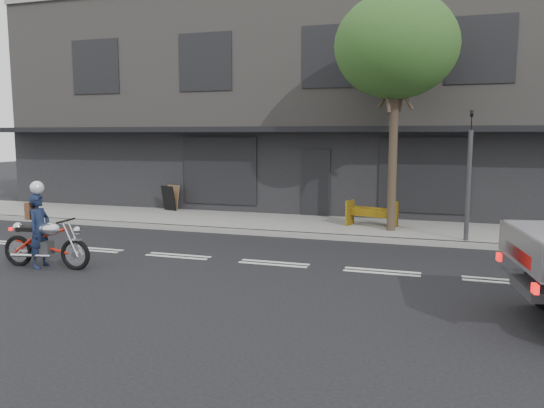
{
  "coord_description": "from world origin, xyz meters",
  "views": [
    {
      "loc": [
        3.5,
        -11.12,
        2.9
      ],
      "look_at": [
        -0.2,
        0.5,
        1.29
      ],
      "focal_mm": 35.0,
      "sensor_mm": 36.0,
      "label": 1
    }
  ],
  "objects": [
    {
      "name": "sandwich_board",
      "position": [
        -5.8,
        5.79,
        0.6
      ],
      "size": [
        0.65,
        0.52,
        0.9
      ],
      "primitive_type": null,
      "rotation": [
        0.0,
        0.0,
        -0.28
      ],
      "color": "black",
      "rests_on": "sidewalk"
    },
    {
      "name": "ground",
      "position": [
        0.0,
        0.0,
        0.0
      ],
      "size": [
        80.0,
        80.0,
        0.0
      ],
      "primitive_type": "plane",
      "color": "black",
      "rests_on": "ground"
    },
    {
      "name": "sidewalk",
      "position": [
        0.0,
        4.7,
        0.07
      ],
      "size": [
        32.0,
        3.2,
        0.15
      ],
      "primitive_type": "cube",
      "color": "gray",
      "rests_on": "ground"
    },
    {
      "name": "kerb",
      "position": [
        0.0,
        3.1,
        0.07
      ],
      "size": [
        32.0,
        0.2,
        0.15
      ],
      "primitive_type": "cube",
      "color": "gray",
      "rests_on": "ground"
    },
    {
      "name": "motorcycle",
      "position": [
        -4.62,
        -1.84,
        0.56
      ],
      "size": [
        2.14,
        0.62,
        1.1
      ],
      "rotation": [
        0.0,
        0.0,
        0.06
      ],
      "color": "black",
      "rests_on": "ground"
    },
    {
      "name": "construction_barrier",
      "position": [
        1.59,
        4.53,
        0.55
      ],
      "size": [
        1.53,
        0.99,
        0.8
      ],
      "primitive_type": null,
      "rotation": [
        0.0,
        0.0,
        -0.32
      ],
      "color": "#E4A50C",
      "rests_on": "sidewalk"
    },
    {
      "name": "street_tree",
      "position": [
        2.2,
        4.2,
        5.28
      ],
      "size": [
        3.4,
        3.4,
        6.74
      ],
      "color": "#382B21",
      "rests_on": "ground"
    },
    {
      "name": "traffic_light_pole",
      "position": [
        4.2,
        3.35,
        1.65
      ],
      "size": [
        0.12,
        0.12,
        3.5
      ],
      "color": "#2D2D30",
      "rests_on": "ground"
    },
    {
      "name": "building_main",
      "position": [
        0.0,
        11.3,
        4.0
      ],
      "size": [
        26.0,
        10.0,
        8.0
      ],
      "primitive_type": "cube",
      "color": "slate",
      "rests_on": "ground"
    },
    {
      "name": "rider",
      "position": [
        -4.77,
        -1.84,
        0.81
      ],
      "size": [
        0.42,
        0.61,
        1.62
      ],
      "primitive_type": "imported",
      "rotation": [
        0.0,
        0.0,
        1.63
      ],
      "color": "#131D35",
      "rests_on": "ground"
    }
  ]
}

